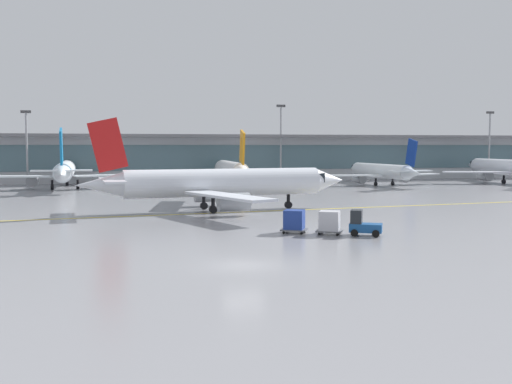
{
  "coord_description": "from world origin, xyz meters",
  "views": [
    {
      "loc": [
        -7.38,
        -35.06,
        7.31
      ],
      "look_at": [
        5.12,
        18.67,
        3.0
      ],
      "focal_mm": 41.56,
      "sensor_mm": 36.0,
      "label": 1
    }
  ],
  "objects_px": {
    "cargo_dolly_trailing": "(294,221)",
    "gate_airplane_3": "(231,170)",
    "gate_airplane_4": "(381,171)",
    "apron_light_mast_2": "(281,140)",
    "apron_light_mast_3": "(489,142)",
    "gate_airplane_2": "(65,171)",
    "baggage_tug": "(363,225)",
    "taxiing_regional_jet": "(221,183)",
    "apron_light_mast_1": "(27,145)",
    "gate_airplane_5": "(509,168)",
    "cargo_dolly_lead": "(329,222)"
  },
  "relations": [
    {
      "from": "gate_airplane_5",
      "to": "taxiing_regional_jet",
      "type": "height_order",
      "value": "taxiing_regional_jet"
    },
    {
      "from": "gate_airplane_2",
      "to": "taxiing_regional_jet",
      "type": "height_order",
      "value": "taxiing_regional_jet"
    },
    {
      "from": "gate_airplane_4",
      "to": "gate_airplane_5",
      "type": "distance_m",
      "value": 27.11
    },
    {
      "from": "gate_airplane_3",
      "to": "apron_light_mast_2",
      "type": "xyz_separation_m",
      "value": [
        12.78,
        12.98,
        5.55
      ]
    },
    {
      "from": "gate_airplane_2",
      "to": "gate_airplane_3",
      "type": "height_order",
      "value": "gate_airplane_2"
    },
    {
      "from": "gate_airplane_5",
      "to": "apron_light_mast_2",
      "type": "height_order",
      "value": "apron_light_mast_2"
    },
    {
      "from": "gate_airplane_2",
      "to": "cargo_dolly_trailing",
      "type": "xyz_separation_m",
      "value": [
        23.16,
        -57.98,
        -1.97
      ]
    },
    {
      "from": "cargo_dolly_trailing",
      "to": "apron_light_mast_3",
      "type": "bearing_deg",
      "value": 74.3
    },
    {
      "from": "gate_airplane_3",
      "to": "apron_light_mast_2",
      "type": "height_order",
      "value": "apron_light_mast_2"
    },
    {
      "from": "gate_airplane_2",
      "to": "baggage_tug",
      "type": "height_order",
      "value": "gate_airplane_2"
    },
    {
      "from": "gate_airplane_3",
      "to": "apron_light_mast_2",
      "type": "bearing_deg",
      "value": -42.67
    },
    {
      "from": "gate_airplane_3",
      "to": "gate_airplane_5",
      "type": "bearing_deg",
      "value": -89.78
    },
    {
      "from": "gate_airplane_4",
      "to": "apron_light_mast_2",
      "type": "bearing_deg",
      "value": 42.86
    },
    {
      "from": "gate_airplane_4",
      "to": "baggage_tug",
      "type": "distance_m",
      "value": 64.05
    },
    {
      "from": "taxiing_regional_jet",
      "to": "baggage_tug",
      "type": "relative_size",
      "value": 10.55
    },
    {
      "from": "gate_airplane_3",
      "to": "cargo_dolly_lead",
      "type": "relative_size",
      "value": 11.44
    },
    {
      "from": "cargo_dolly_lead",
      "to": "gate_airplane_4",
      "type": "bearing_deg",
      "value": 89.35
    },
    {
      "from": "gate_airplane_3",
      "to": "baggage_tug",
      "type": "relative_size",
      "value": 10.09
    },
    {
      "from": "apron_light_mast_1",
      "to": "apron_light_mast_2",
      "type": "height_order",
      "value": "apron_light_mast_2"
    },
    {
      "from": "taxiing_regional_jet",
      "to": "apron_light_mast_2",
      "type": "distance_m",
      "value": 55.43
    },
    {
      "from": "gate_airplane_2",
      "to": "apron_light_mast_1",
      "type": "distance_m",
      "value": 12.69
    },
    {
      "from": "gate_airplane_4",
      "to": "apron_light_mast_2",
      "type": "xyz_separation_m",
      "value": [
        -15.42,
        14.48,
        5.93
      ]
    },
    {
      "from": "gate_airplane_3",
      "to": "apron_light_mast_2",
      "type": "relative_size",
      "value": 1.91
    },
    {
      "from": "apron_light_mast_3",
      "to": "gate_airplane_2",
      "type": "bearing_deg",
      "value": -173.68
    },
    {
      "from": "gate_airplane_2",
      "to": "taxiing_regional_jet",
      "type": "distance_m",
      "value": 44.49
    },
    {
      "from": "gate_airplane_2",
      "to": "gate_airplane_4",
      "type": "height_order",
      "value": "gate_airplane_2"
    },
    {
      "from": "gate_airplane_4",
      "to": "apron_light_mast_1",
      "type": "distance_m",
      "value": 65.31
    },
    {
      "from": "cargo_dolly_lead",
      "to": "cargo_dolly_trailing",
      "type": "bearing_deg",
      "value": -180.0
    },
    {
      "from": "baggage_tug",
      "to": "apron_light_mast_2",
      "type": "height_order",
      "value": "apron_light_mast_2"
    },
    {
      "from": "gate_airplane_4",
      "to": "cargo_dolly_lead",
      "type": "bearing_deg",
      "value": 147.31
    },
    {
      "from": "cargo_dolly_trailing",
      "to": "apron_light_mast_1",
      "type": "distance_m",
      "value": 74.17
    },
    {
      "from": "cargo_dolly_lead",
      "to": "cargo_dolly_trailing",
      "type": "relative_size",
      "value": 1.0
    },
    {
      "from": "gate_airplane_3",
      "to": "cargo_dolly_trailing",
      "type": "xyz_separation_m",
      "value": [
        -5.21,
        -56.21,
        -1.91
      ]
    },
    {
      "from": "baggage_tug",
      "to": "apron_light_mast_2",
      "type": "distance_m",
      "value": 73.44
    },
    {
      "from": "gate_airplane_5",
      "to": "apron_light_mast_3",
      "type": "height_order",
      "value": "apron_light_mast_3"
    },
    {
      "from": "gate_airplane_2",
      "to": "cargo_dolly_trailing",
      "type": "bearing_deg",
      "value": -160.82
    },
    {
      "from": "apron_light_mast_3",
      "to": "gate_airplane_5",
      "type": "bearing_deg",
      "value": -108.76
    },
    {
      "from": "taxiing_regional_jet",
      "to": "apron_light_mast_1",
      "type": "distance_m",
      "value": 56.34
    },
    {
      "from": "gate_airplane_2",
      "to": "taxiing_regional_jet",
      "type": "relative_size",
      "value": 0.98
    },
    {
      "from": "cargo_dolly_trailing",
      "to": "gate_airplane_3",
      "type": "bearing_deg",
      "value": 112.81
    },
    {
      "from": "gate_airplane_5",
      "to": "apron_light_mast_3",
      "type": "distance_m",
      "value": 14.78
    },
    {
      "from": "taxiing_regional_jet",
      "to": "baggage_tug",
      "type": "bearing_deg",
      "value": -74.3
    },
    {
      "from": "baggage_tug",
      "to": "apron_light_mast_1",
      "type": "distance_m",
      "value": 78.77
    },
    {
      "from": "gate_airplane_3",
      "to": "baggage_tug",
      "type": "distance_m",
      "value": 58.94
    },
    {
      "from": "gate_airplane_3",
      "to": "apron_light_mast_1",
      "type": "bearing_deg",
      "value": 74.63
    },
    {
      "from": "gate_airplane_2",
      "to": "gate_airplane_3",
      "type": "relative_size",
      "value": 1.02
    },
    {
      "from": "apron_light_mast_2",
      "to": "cargo_dolly_trailing",
      "type": "bearing_deg",
      "value": -104.57
    },
    {
      "from": "gate_airplane_4",
      "to": "cargo_dolly_trailing",
      "type": "distance_m",
      "value": 64.12
    },
    {
      "from": "baggage_tug",
      "to": "apron_light_mast_3",
      "type": "bearing_deg",
      "value": 77.71
    },
    {
      "from": "baggage_tug",
      "to": "cargo_dolly_trailing",
      "type": "xyz_separation_m",
      "value": [
        -5.03,
        2.69,
        0.16
      ]
    }
  ]
}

